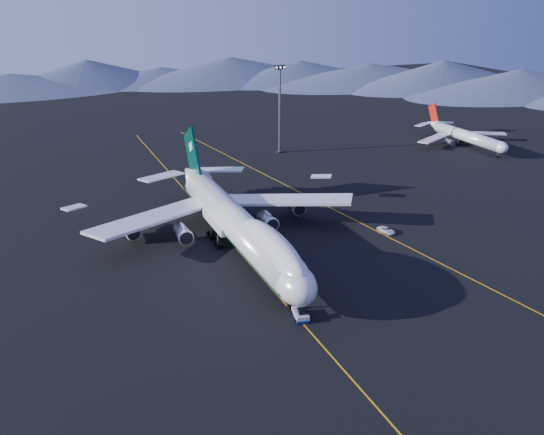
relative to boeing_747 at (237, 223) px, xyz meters
name	(u,v)px	position (x,y,z in m)	size (l,w,h in m)	color
ground	(238,250)	(0.00, -0.03, -5.81)	(500.00, 500.00, 0.00)	black
taxiway_line_main	(238,250)	(0.00, -0.03, -5.80)	(0.25, 220.00, 0.01)	#EB9F0D
taxiway_line_side	(343,214)	(30.00, 9.97, -5.80)	(0.25, 200.00, 0.01)	#EB9F0D
boeing_747	(237,223)	(0.00, 0.00, 0.00)	(59.62, 72.43, 19.37)	silver
pushback_tug	(300,315)	(0.37, -29.53, -5.23)	(3.09, 4.61, 1.86)	silver
second_jet	(464,136)	(99.19, 52.38, -2.31)	(36.06, 40.74, 11.59)	silver
service_van	(386,230)	(33.12, -3.70, -5.21)	(1.99, 4.32, 1.20)	silver
floodlight_mast	(280,109)	(38.48, 68.32, 8.19)	(3.42, 2.56, 27.65)	black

